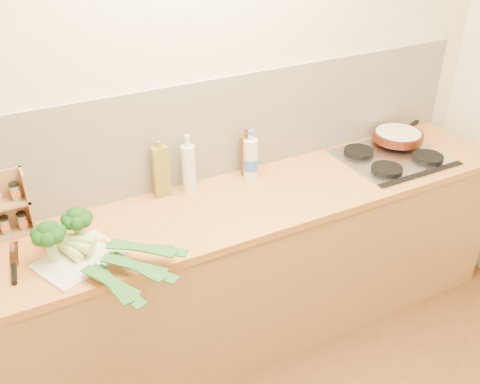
% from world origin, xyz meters
% --- Properties ---
extents(room_shell, '(3.50, 3.50, 3.50)m').
position_xyz_m(room_shell, '(0.00, 1.49, 1.17)').
color(room_shell, beige).
rests_on(room_shell, ground).
extents(counter, '(3.20, 0.62, 0.90)m').
position_xyz_m(counter, '(0.00, 1.20, 0.45)').
color(counter, '#A17A43').
rests_on(counter, ground).
extents(gas_hob, '(0.58, 0.50, 0.04)m').
position_xyz_m(gas_hob, '(1.02, 1.20, 0.91)').
color(gas_hob, silver).
rests_on(gas_hob, counter).
extents(chopping_board, '(0.41, 0.36, 0.01)m').
position_xyz_m(chopping_board, '(-0.78, 1.10, 0.91)').
color(chopping_board, silver).
rests_on(chopping_board, counter).
extents(broccoli_left, '(0.14, 0.14, 0.19)m').
position_xyz_m(broccoli_left, '(-0.88, 1.14, 1.04)').
color(broccoli_left, '#88A661').
rests_on(broccoli_left, chopping_board).
extents(broccoli_right, '(0.13, 0.14, 0.18)m').
position_xyz_m(broccoli_right, '(-0.75, 1.20, 1.04)').
color(broccoli_right, '#88A661').
rests_on(broccoli_right, chopping_board).
extents(leek_front, '(0.28, 0.69, 0.04)m').
position_xyz_m(leek_front, '(-0.79, 1.08, 0.93)').
color(leek_front, white).
rests_on(leek_front, chopping_board).
extents(leek_mid, '(0.45, 0.61, 0.04)m').
position_xyz_m(leek_mid, '(-0.74, 1.08, 0.95)').
color(leek_mid, white).
rests_on(leek_mid, chopping_board).
extents(leek_back, '(0.50, 0.43, 0.04)m').
position_xyz_m(leek_back, '(-0.69, 1.08, 0.97)').
color(leek_back, white).
rests_on(leek_back, chopping_board).
extents(chefs_knife, '(0.07, 0.31, 0.02)m').
position_xyz_m(chefs_knife, '(-1.04, 1.15, 0.91)').
color(chefs_knife, silver).
rests_on(chefs_knife, counter).
extents(skillet, '(0.41, 0.29, 0.05)m').
position_xyz_m(skillet, '(1.16, 1.32, 0.96)').
color(skillet, '#49190C').
rests_on(skillet, gas_hob).
extents(spice_rack, '(0.25, 0.10, 0.30)m').
position_xyz_m(spice_rack, '(-1.03, 1.44, 1.03)').
color(spice_rack, '#A77547').
rests_on(spice_rack, counter).
extents(oil_tin, '(0.08, 0.05, 0.30)m').
position_xyz_m(oil_tin, '(-0.28, 1.43, 1.04)').
color(oil_tin, olive).
rests_on(oil_tin, counter).
extents(glass_bottle, '(0.07, 0.07, 0.31)m').
position_xyz_m(glass_bottle, '(-0.14, 1.41, 1.03)').
color(glass_bottle, silver).
rests_on(glass_bottle, counter).
extents(amber_bottle, '(0.06, 0.06, 0.27)m').
position_xyz_m(amber_bottle, '(0.20, 1.43, 1.02)').
color(amber_bottle, brown).
rests_on(amber_bottle, counter).
extents(water_bottle, '(0.08, 0.08, 0.25)m').
position_xyz_m(water_bottle, '(0.20, 1.39, 1.00)').
color(water_bottle, silver).
rests_on(water_bottle, counter).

